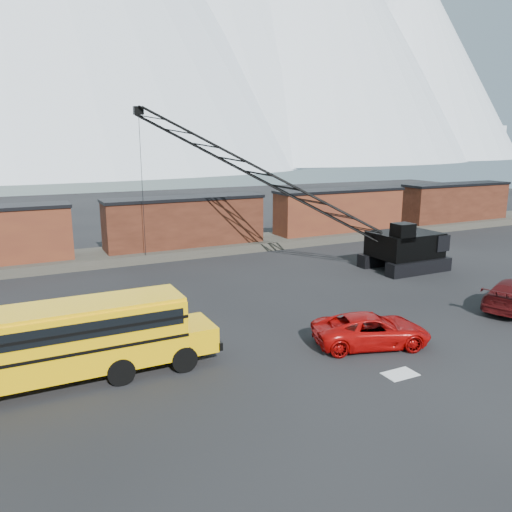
{
  "coord_description": "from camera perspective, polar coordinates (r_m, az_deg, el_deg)",
  "views": [
    {
      "loc": [
        -13.27,
        -18.35,
        9.36
      ],
      "look_at": [
        -0.92,
        6.56,
        3.0
      ],
      "focal_mm": 35.0,
      "sensor_mm": 36.0,
      "label": 1
    }
  ],
  "objects": [
    {
      "name": "ground",
      "position": [
        24.51,
        8.89,
        -9.73
      ],
      "size": [
        160.0,
        160.0,
        0.0
      ],
      "primitive_type": "plane",
      "color": "black",
      "rests_on": "ground"
    },
    {
      "name": "crawler_crane",
      "position": [
        37.08,
        0.79,
        9.18
      ],
      "size": [
        20.34,
        12.76,
        12.13
      ],
      "color": "black",
      "rests_on": "ground"
    },
    {
      "name": "boxcar_mid",
      "position": [
        42.99,
        -8.1,
        3.93
      ],
      "size": [
        13.7,
        3.1,
        4.17
      ],
      "color": "#4E2316",
      "rests_on": "gravel_berm"
    },
    {
      "name": "boxcar_east_near",
      "position": [
        50.29,
        9.53,
        5.17
      ],
      "size": [
        13.7,
        3.1,
        4.17
      ],
      "color": "#4C1F15",
      "rests_on": "gravel_berm"
    },
    {
      "name": "school_bus",
      "position": [
        21.18,
        -20.99,
        -8.95
      ],
      "size": [
        11.65,
        2.65,
        3.19
      ],
      "color": "#ECAD04",
      "rests_on": "ground"
    },
    {
      "name": "snow_patch",
      "position": [
        21.98,
        16.14,
        -12.84
      ],
      "size": [
        1.4,
        0.9,
        0.02
      ],
      "primitive_type": "cube",
      "color": "silver",
      "rests_on": "ground"
    },
    {
      "name": "red_pickup",
      "position": [
        24.24,
        13.04,
        -8.24
      ],
      "size": [
        5.99,
        4.05,
        1.53
      ],
      "primitive_type": "imported",
      "rotation": [
        0.0,
        0.0,
        1.27
      ],
      "color": "#A50808",
      "rests_on": "ground"
    },
    {
      "name": "boxcar_east_far",
      "position": [
        61.01,
        21.88,
        5.76
      ],
      "size": [
        13.7,
        3.1,
        4.17
      ],
      "color": "#4E2316",
      "rests_on": "gravel_berm"
    },
    {
      "name": "gravel_berm",
      "position": [
        43.43,
        -8.0,
        0.78
      ],
      "size": [
        120.0,
        5.0,
        0.7
      ],
      "primitive_type": "cube",
      "color": "#49453C",
      "rests_on": "ground"
    }
  ]
}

